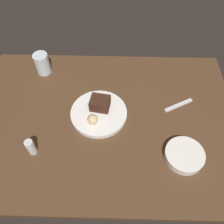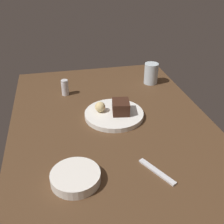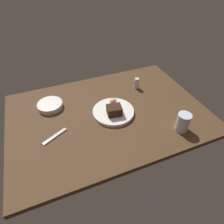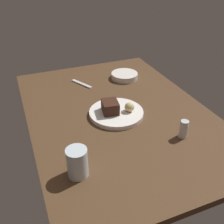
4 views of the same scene
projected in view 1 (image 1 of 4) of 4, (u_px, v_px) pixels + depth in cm
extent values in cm
cube|color=#4C331E|center=(105.00, 120.00, 106.57)|extent=(120.00, 84.00, 3.00)
cylinder|color=white|center=(99.00, 113.00, 105.70)|extent=(25.53, 25.53, 2.06)
cube|color=#381E14|center=(100.00, 103.00, 104.32)|extent=(9.56, 8.39, 5.43)
sphere|color=#DBC184|center=(93.00, 119.00, 99.71)|extent=(4.52, 4.52, 4.52)
cylinder|color=silver|center=(31.00, 148.00, 92.93)|extent=(3.53, 3.53, 6.65)
cylinder|color=silver|center=(28.00, 143.00, 89.75)|extent=(3.35, 3.35, 1.20)
cylinder|color=silver|center=(42.00, 64.00, 118.38)|extent=(7.40, 7.40, 11.06)
cylinder|color=white|center=(184.00, 155.00, 92.84)|extent=(15.73, 15.73, 3.29)
cube|color=silver|center=(178.00, 105.00, 109.27)|extent=(14.14, 8.52, 0.70)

